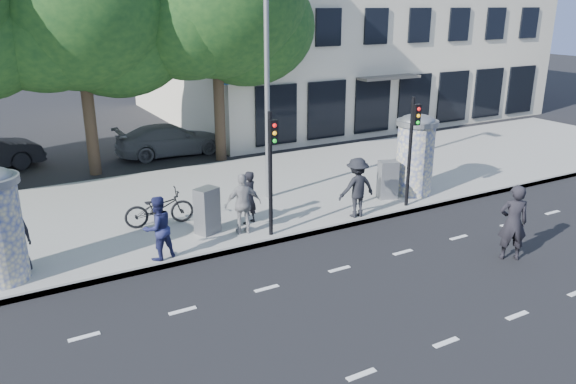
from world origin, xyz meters
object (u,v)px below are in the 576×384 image
traffic_pole_far (412,141)px  cabinet_right (388,180)px  ad_column_right (415,153)px  ped_d (357,187)px  bicycle (159,208)px  traffic_pole_near (271,162)px  cabinet_left (207,211)px  ped_b (249,198)px  ped_c (158,228)px  street_lamp (268,52)px  ped_a (10,237)px  man_road (513,222)px  ped_e (243,204)px  car_right (170,140)px

traffic_pole_far → cabinet_right: bearing=95.5°
ad_column_right → cabinet_right: ad_column_right is taller
ped_d → bicycle: (-5.29, 2.18, -0.39)m
traffic_pole_near → cabinet_left: traffic_pole_near is taller
ped_b → ped_c: bearing=-3.3°
ped_b → cabinet_left: 1.30m
street_lamp → traffic_pole_far: bearing=-39.9°
ped_a → cabinet_right: size_ratio=1.55×
ped_a → ped_b: bearing=167.2°
ped_b → ped_c: size_ratio=0.96×
cabinet_left → cabinet_right: (6.17, -0.13, -0.02)m
man_road → cabinet_left: size_ratio=1.53×
ped_e → traffic_pole_near: bearing=150.5°
ped_b → cabinet_right: ped_b is taller
ped_c → ped_d: size_ratio=0.90×
traffic_pole_far → street_lamp: size_ratio=0.42×
bicycle → cabinet_right: 7.27m
ped_b → car_right: 9.21m
street_lamp → traffic_pole_near: bearing=-116.2°
cabinet_right → ped_a: bearing=-161.5°
traffic_pole_near → man_road: size_ratio=1.73×
street_lamp → ped_b: size_ratio=5.15×
traffic_pole_near → street_lamp: 4.07m
bicycle → ped_c: bearing=169.3°
traffic_pole_far → car_right: size_ratio=0.75×
ped_e → bicycle: 2.54m
ped_a → cabinet_right: (11.02, 0.08, -0.34)m
ped_b → bicycle: (-2.28, 1.12, -0.27)m
ped_e → car_right: bearing=-85.4°
traffic_pole_far → ped_b: (-4.96, 1.11, -1.30)m
street_lamp → ped_a: size_ratio=4.18×
ped_d → ped_c: bearing=2.8°
traffic_pole_near → ped_a: (-6.31, 0.83, -1.12)m
ped_a → ped_b: size_ratio=1.23×
ped_c → car_right: bearing=-123.8°
ped_d → traffic_pole_far: bearing=-178.9°
man_road → cabinet_right: man_road is taller
street_lamp → car_right: size_ratio=1.76×
street_lamp → ped_a: 8.78m
ped_d → ped_e: (-3.46, 0.46, -0.05)m
traffic_pole_near → ped_d: 3.09m
ped_b → traffic_pole_near: bearing=75.2°
ped_d → cabinet_right: bearing=-152.5°
ad_column_right → bicycle: 8.39m
ad_column_right → traffic_pole_far: traffic_pole_far is taller
cabinet_left → ped_e: bearing=-54.9°
bicycle → ad_column_right: bearing=-92.6°
ped_e → street_lamp: bearing=-119.6°
ped_a → ped_e: ped_a is taller
man_road → cabinet_left: man_road is taller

